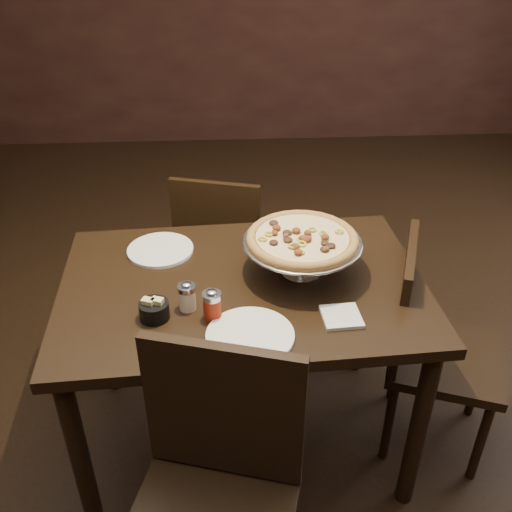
{
  "coord_description": "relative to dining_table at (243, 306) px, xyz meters",
  "views": [
    {
      "loc": [
        -0.1,
        -1.64,
        1.96
      ],
      "look_at": [
        0.0,
        0.06,
        0.88
      ],
      "focal_mm": 40.0,
      "sensor_mm": 36.0,
      "label": 1
    }
  ],
  "objects": [
    {
      "name": "room",
      "position": [
        0.11,
        0.02,
        0.71
      ],
      "size": [
        6.04,
        7.04,
        2.84
      ],
      "color": "black",
      "rests_on": "ground"
    },
    {
      "name": "dining_table",
      "position": [
        0.0,
        0.0,
        0.0
      ],
      "size": [
        1.33,
        0.92,
        0.8
      ],
      "rotation": [
        0.0,
        0.0,
        0.05
      ],
      "color": "black",
      "rests_on": "ground"
    },
    {
      "name": "pizza_stand",
      "position": [
        0.21,
        0.05,
        0.25
      ],
      "size": [
        0.42,
        0.42,
        0.17
      ],
      "color": "silver",
      "rests_on": "dining_table"
    },
    {
      "name": "parmesan_shaker",
      "position": [
        -0.19,
        -0.14,
        0.15
      ],
      "size": [
        0.06,
        0.06,
        0.1
      ],
      "color": "#F5E7BE",
      "rests_on": "dining_table"
    },
    {
      "name": "pepper_flake_shaker",
      "position": [
        -0.1,
        -0.19,
        0.16
      ],
      "size": [
        0.06,
        0.06,
        0.11
      ],
      "color": "maroon",
      "rests_on": "dining_table"
    },
    {
      "name": "packet_caddy",
      "position": [
        -0.29,
        -0.18,
        0.14
      ],
      "size": [
        0.1,
        0.1,
        0.08
      ],
      "rotation": [
        0.0,
        0.0,
        -0.37
      ],
      "color": "black",
      "rests_on": "dining_table"
    },
    {
      "name": "napkin_stack",
      "position": [
        0.31,
        -0.22,
        0.11
      ],
      "size": [
        0.13,
        0.13,
        0.01
      ],
      "primitive_type": "cube",
      "rotation": [
        0.0,
        0.0,
        0.06
      ],
      "color": "silver",
      "rests_on": "dining_table"
    },
    {
      "name": "plate_left",
      "position": [
        -0.31,
        0.23,
        0.11
      ],
      "size": [
        0.25,
        0.25,
        0.01
      ],
      "primitive_type": "cylinder",
      "color": "white",
      "rests_on": "dining_table"
    },
    {
      "name": "plate_near",
      "position": [
        0.01,
        -0.3,
        0.11
      ],
      "size": [
        0.28,
        0.28,
        0.01
      ],
      "primitive_type": "cylinder",
      "color": "white",
      "rests_on": "dining_table"
    },
    {
      "name": "serving_spatula",
      "position": [
        0.2,
        0.0,
        0.24
      ],
      "size": [
        0.15,
        0.15,
        0.02
      ],
      "rotation": [
        0.0,
        0.0,
        -0.84
      ],
      "color": "silver",
      "rests_on": "pizza_stand"
    },
    {
      "name": "chair_far",
      "position": [
        -0.07,
        0.76,
        -0.21
      ],
      "size": [
        0.51,
        0.51,
        0.89
      ],
      "rotation": [
        0.0,
        0.0,
        2.87
      ],
      "color": "black",
      "rests_on": "ground"
    },
    {
      "name": "chair_near",
      "position": [
        -0.11,
        -0.66,
        -0.16
      ],
      "size": [
        0.57,
        0.57,
        0.98
      ],
      "rotation": [
        0.0,
        0.0,
        -0.28
      ],
      "color": "black",
      "rests_on": "ground"
    },
    {
      "name": "chair_side",
      "position": [
        0.71,
        -0.01,
        -0.2
      ],
      "size": [
        0.54,
        0.54,
        0.91
      ],
      "rotation": [
        0.0,
        0.0,
        1.23
      ],
      "color": "black",
      "rests_on": "ground"
    }
  ]
}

